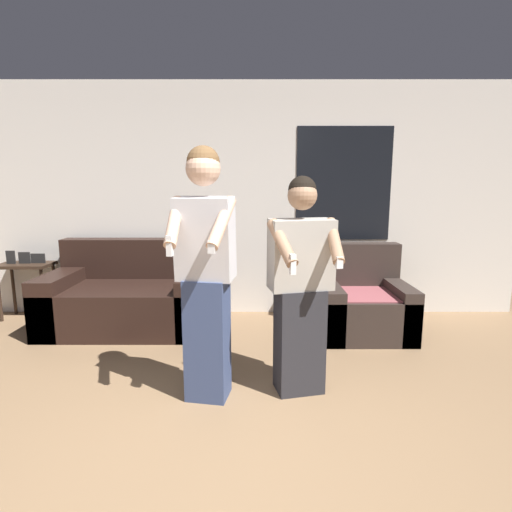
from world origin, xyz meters
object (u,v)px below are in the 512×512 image
Objects in this scene: side_table at (28,272)px; armchair at (364,304)px; person_right at (302,288)px; couch at (133,298)px; person_left at (207,272)px.

armchair is at bearing -7.01° from side_table.
side_table is at bearing 150.38° from person_right.
armchair is at bearing 57.21° from person_right.
couch is 2.15× the size of side_table.
person_right reaches higher than side_table.
person_right reaches higher than couch.
person_left is (1.02, -1.51, 0.62)m from couch.
person_right is at bearing -122.79° from armchair.
person_right is (0.68, 0.10, -0.14)m from person_left.
person_right is (2.99, -1.70, 0.25)m from side_table.
person_left reaches higher than couch.
side_table is at bearing 142.14° from person_left.
armchair is (2.49, -0.18, -0.02)m from couch.
armchair is 2.08m from person_left.
couch is at bearing 175.95° from armchair.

